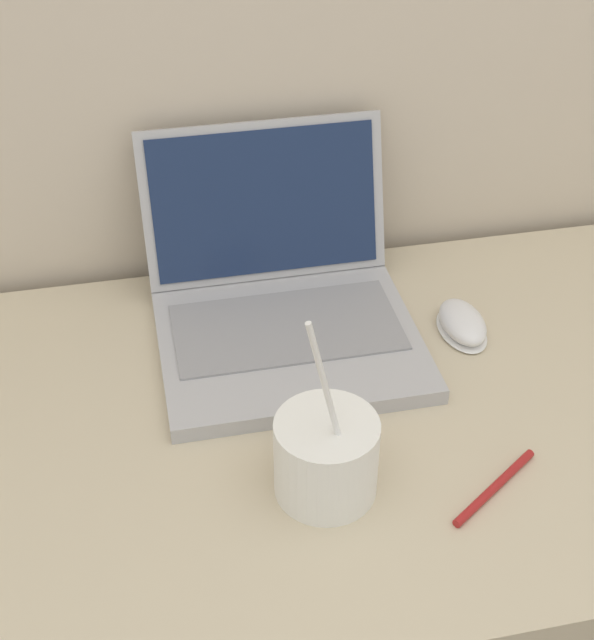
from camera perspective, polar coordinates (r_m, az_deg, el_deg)
The scene contains 5 objects.
desk at distance 1.29m, azimuth 5.41°, elevation -17.06°, with size 1.48×0.62×0.72m.
laptop at distance 1.09m, azimuth -1.00°, elevation 1.46°, with size 0.31×0.33×0.21m.
drink_cup at distance 0.88m, azimuth 1.88°, elevation -8.66°, with size 0.10×0.10×0.22m.
computer_mouse at distance 1.12m, azimuth 10.53°, elevation -0.22°, with size 0.06×0.10×0.03m.
pen at distance 0.93m, azimuth 12.55°, elevation -10.40°, with size 0.11×0.08×0.01m.
Camera 1 is at (-0.27, -0.40, 1.40)m, focal length 50.00 mm.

